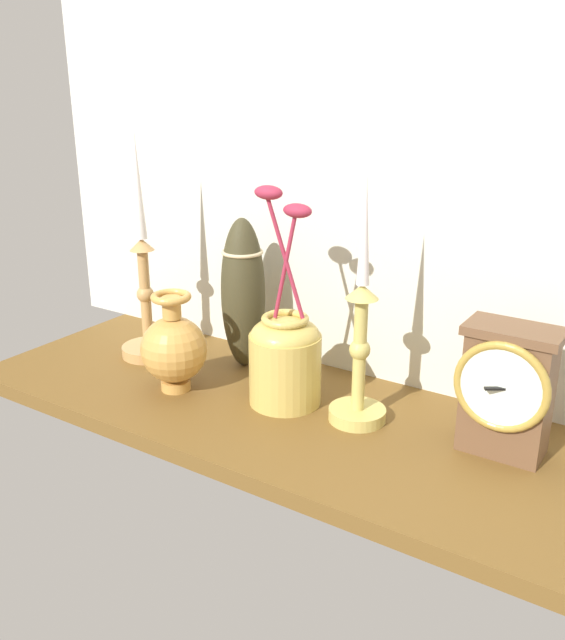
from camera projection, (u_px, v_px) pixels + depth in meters
ground_plane at (278, 413)px, 104.17cm from camera, size 100.00×36.00×2.40cm
back_wall at (343, 174)px, 107.29cm from camera, size 120.00×2.00×65.00cm
mantel_clock at (507, 389)px, 88.20cm from camera, size 12.13×8.75×17.56cm
candlestick_tall_left at (360, 351)px, 96.15cm from camera, size 8.29×8.29×35.71cm
candlestick_tall_center at (145, 295)px, 118.84cm from camera, size 9.53×9.53×39.29cm
brass_vase_bulbous at (174, 348)px, 107.04cm from camera, size 10.38×10.38×15.93cm
brass_vase_jar at (286, 354)px, 102.44cm from camera, size 10.88×10.88×32.76cm
tall_ceramic_vase at (243, 293)px, 113.99cm from camera, size 7.36×7.36×25.60cm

